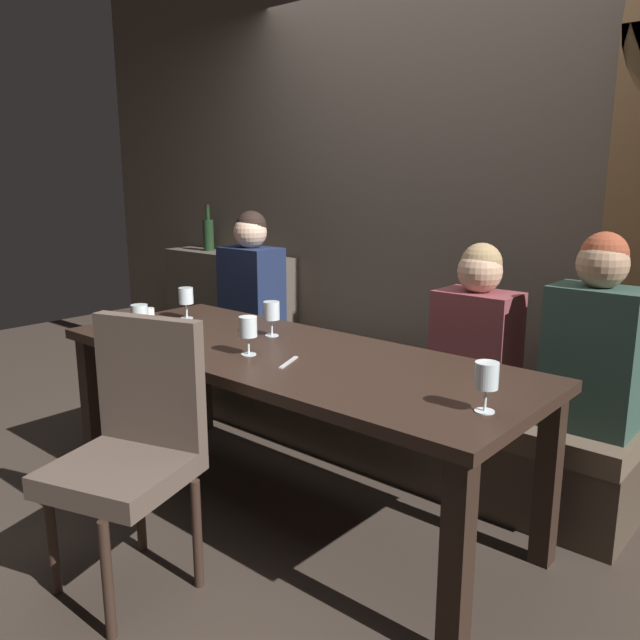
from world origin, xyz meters
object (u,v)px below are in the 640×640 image
at_px(wine_glass_end_right, 186,297).
at_px(wine_glass_far_left, 248,328).
at_px(banquette_bench, 380,418).
at_px(fork_on_table, 289,362).
at_px(wine_bottle_dark_red, 208,234).
at_px(diner_far_end, 595,338).
at_px(diner_redhead, 251,283).
at_px(wine_glass_center_back, 487,377).
at_px(dining_table, 287,371).
at_px(chair_near_side, 133,438).
at_px(wine_glass_near_left, 271,312).
at_px(wine_glass_end_left, 140,315).
at_px(diner_bearded, 477,328).
at_px(espresso_cup, 149,315).

distance_m(wine_glass_end_right, wine_glass_far_left, 0.81).
relative_size(banquette_bench, fork_on_table, 14.71).
bearing_deg(wine_bottle_dark_red, fork_on_table, -31.61).
bearing_deg(diner_far_end, wine_glass_end_right, -162.53).
distance_m(diner_redhead, wine_glass_center_back, 2.14).
xyz_separation_m(dining_table, chair_near_side, (-0.07, -0.72, -0.09)).
bearing_deg(wine_bottle_dark_red, wine_glass_near_left, -30.33).
xyz_separation_m(dining_table, wine_glass_end_left, (-0.64, -0.30, 0.20)).
xyz_separation_m(diner_redhead, diner_bearded, (1.52, -0.02, -0.04)).
height_order(wine_glass_near_left, fork_on_table, wine_glass_near_left).
relative_size(chair_near_side, wine_bottle_dark_red, 3.01).
distance_m(diner_redhead, wine_glass_near_left, 0.95).
bearing_deg(espresso_cup, wine_glass_center_back, -2.24).
relative_size(banquette_bench, diner_redhead, 3.04).
height_order(dining_table, wine_glass_end_left, wine_glass_end_left).
xyz_separation_m(chair_near_side, wine_glass_end_left, (-0.57, 0.43, 0.30)).
height_order(dining_table, diner_far_end, diner_far_end).
relative_size(diner_redhead, wine_glass_near_left, 5.01).
distance_m(chair_near_side, wine_glass_end_right, 1.19).
xyz_separation_m(dining_table, wine_bottle_dark_red, (-1.76, 1.04, 0.42)).
height_order(diner_redhead, diner_bearded, diner_redhead).
xyz_separation_m(wine_bottle_dark_red, wine_glass_near_left, (1.53, -0.89, -0.21)).
distance_m(diner_redhead, wine_glass_far_left, 1.26).
bearing_deg(wine_glass_center_back, wine_glass_end_left, -173.39).
bearing_deg(fork_on_table, dining_table, 114.64).
bearing_deg(espresso_cup, wine_glass_far_left, -7.27).
height_order(wine_glass_center_back, espresso_cup, wine_glass_center_back).
height_order(diner_far_end, wine_glass_near_left, diner_far_end).
relative_size(wine_glass_end_right, wine_glass_far_left, 1.00).
relative_size(diner_bearded, diner_far_end, 0.90).
distance_m(dining_table, wine_glass_end_left, 0.73).
bearing_deg(diner_far_end, wine_bottle_dark_red, 173.42).
relative_size(wine_glass_center_back, wine_glass_far_left, 1.00).
distance_m(diner_bearded, espresso_cup, 1.66).
bearing_deg(espresso_cup, wine_bottle_dark_red, 126.83).
xyz_separation_m(banquette_bench, espresso_cup, (-0.96, -0.73, 0.54)).
bearing_deg(wine_glass_center_back, wine_bottle_dark_red, 157.21).
distance_m(wine_bottle_dark_red, espresso_cup, 1.38).
bearing_deg(wine_glass_near_left, wine_glass_end_left, -132.07).
bearing_deg(wine_glass_near_left, wine_glass_end_right, -177.69).
height_order(dining_table, chair_near_side, chair_near_side).
distance_m(diner_far_end, espresso_cup, 2.14).
relative_size(banquette_bench, chair_near_side, 2.55).
bearing_deg(fork_on_table, banquette_bench, 77.38).
bearing_deg(banquette_bench, wine_bottle_dark_red, 169.08).
xyz_separation_m(wine_glass_far_left, fork_on_table, (0.21, 0.02, -0.11)).
height_order(diner_far_end, wine_glass_center_back, diner_far_end).
xyz_separation_m(chair_near_side, diner_bearded, (0.59, 1.43, 0.24)).
relative_size(diner_redhead, fork_on_table, 4.84).
bearing_deg(wine_glass_end_left, diner_redhead, 109.06).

